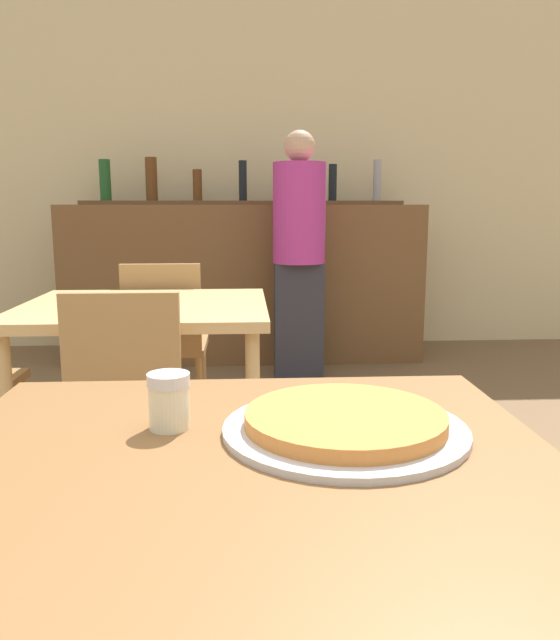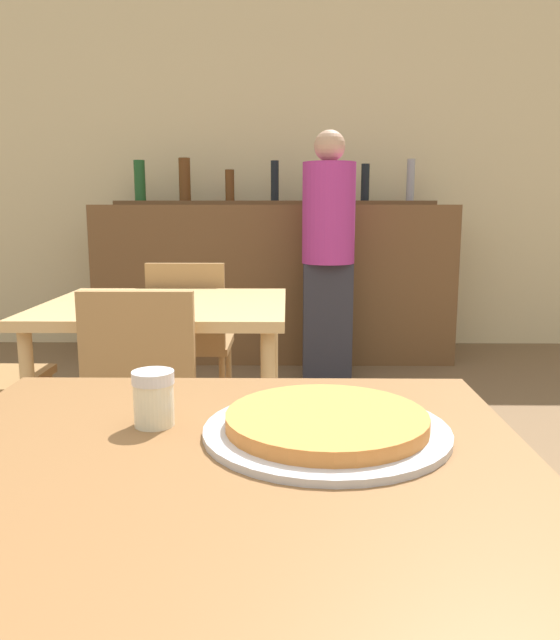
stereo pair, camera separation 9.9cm
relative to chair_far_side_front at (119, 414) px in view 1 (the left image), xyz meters
name	(u,v)px [view 1 (the left image)]	position (x,y,z in m)	size (l,w,h in m)	color
wall_back	(243,172)	(0.40, 3.26, 0.90)	(8.00, 0.05, 2.80)	beige
dining_table_near	(248,516)	(0.40, -1.03, 0.19)	(0.93, 0.82, 0.78)	brown
dining_table_far	(146,325)	(0.00, 0.60, 0.17)	(0.97, 0.86, 0.75)	tan
bar_counter	(244,282)	(0.40, 2.75, 0.08)	(2.60, 0.56, 1.14)	brown
bar_back_shelf	(236,194)	(0.34, 2.89, 0.72)	(2.39, 0.24, 0.34)	brown
chair_far_side_front	(119,414)	(0.00, 0.00, 0.00)	(0.40, 0.40, 0.86)	olive
chair_far_side_back	(166,335)	(0.00, 1.20, 0.00)	(0.40, 0.40, 0.86)	olive
pizza_tray	(347,423)	(0.56, -0.94, 0.30)	(0.39, 0.39, 0.04)	#B7B7BC
cheese_shaker	(171,401)	(0.27, -0.91, 0.33)	(0.07, 0.07, 0.09)	beige
person_standing	(299,248)	(0.76, 2.17, 0.37)	(0.34, 0.34, 1.61)	#2D2D38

